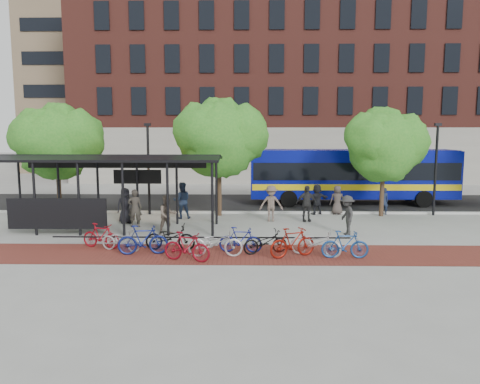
{
  "coord_description": "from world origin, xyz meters",
  "views": [
    {
      "loc": [
        -1.38,
        -22.45,
        4.69
      ],
      "look_at": [
        -1.82,
        1.22,
        1.6
      ],
      "focal_mm": 35.0,
      "sensor_mm": 36.0,
      "label": 1
    }
  ],
  "objects_px": {
    "tree_a": "(58,139)",
    "bike_6": "(215,243)",
    "bus_shelter": "(106,167)",
    "lamp_post_left": "(148,166)",
    "pedestrian_4": "(306,204)",
    "bike_2": "(121,240)",
    "tree_b": "(221,135)",
    "pedestrian_5": "(317,199)",
    "tree_c": "(385,143)",
    "pedestrian_3": "(271,203)",
    "bike_7": "(240,240)",
    "pedestrian_2": "(182,200)",
    "bike_5": "(187,247)",
    "lamp_post_right": "(436,166)",
    "bike_3": "(143,240)",
    "bike_10": "(316,242)",
    "pedestrian_7": "(384,201)",
    "pedestrian_9": "(347,215)",
    "bike_4": "(170,237)",
    "bike_9": "(293,242)",
    "bike_1": "(101,236)",
    "bike_8": "(265,242)",
    "pedestrian_0": "(125,206)",
    "bus": "(352,173)",
    "bike_11": "(345,245)",
    "pedestrian_1": "(135,208)",
    "pedestrian_8": "(168,215)"
  },
  "relations": [
    {
      "from": "lamp_post_right",
      "to": "bike_3",
      "type": "bearing_deg",
      "value": -148.83
    },
    {
      "from": "tree_b",
      "to": "bike_4",
      "type": "distance_m",
      "value": 8.83
    },
    {
      "from": "bike_4",
      "to": "pedestrian_3",
      "type": "distance_m",
      "value": 7.41
    },
    {
      "from": "tree_c",
      "to": "lamp_post_left",
      "type": "xyz_separation_m",
      "value": [
        -13.09,
        0.25,
        -1.31
      ]
    },
    {
      "from": "pedestrian_1",
      "to": "bus_shelter",
      "type": "bearing_deg",
      "value": 16.0
    },
    {
      "from": "tree_b",
      "to": "bike_10",
      "type": "xyz_separation_m",
      "value": [
        4.06,
        -8.52,
        -3.94
      ]
    },
    {
      "from": "tree_b",
      "to": "bike_11",
      "type": "xyz_separation_m",
      "value": [
        5.09,
        -8.87,
        -3.93
      ]
    },
    {
      "from": "pedestrian_7",
      "to": "bike_4",
      "type": "bearing_deg",
      "value": 32.81
    },
    {
      "from": "bike_1",
      "to": "pedestrian_9",
      "type": "relative_size",
      "value": 0.93
    },
    {
      "from": "bus",
      "to": "bike_2",
      "type": "bearing_deg",
      "value": -133.98
    },
    {
      "from": "tree_b",
      "to": "pedestrian_5",
      "type": "bearing_deg",
      "value": 4.77
    },
    {
      "from": "pedestrian_0",
      "to": "pedestrian_7",
      "type": "relative_size",
      "value": 1.19
    },
    {
      "from": "pedestrian_4",
      "to": "pedestrian_7",
      "type": "bearing_deg",
      "value": 15.37
    },
    {
      "from": "bus",
      "to": "bike_11",
      "type": "xyz_separation_m",
      "value": [
        -3.08,
        -13.17,
        -1.49
      ]
    },
    {
      "from": "bike_9",
      "to": "tree_b",
      "type": "bearing_deg",
      "value": -4.36
    },
    {
      "from": "pedestrian_0",
      "to": "pedestrian_3",
      "type": "relative_size",
      "value": 0.97
    },
    {
      "from": "bike_1",
      "to": "pedestrian_3",
      "type": "height_order",
      "value": "pedestrian_3"
    },
    {
      "from": "bus_shelter",
      "to": "lamp_post_left",
      "type": "distance_m",
      "value": 4.24
    },
    {
      "from": "bike_9",
      "to": "bike_10",
      "type": "xyz_separation_m",
      "value": [
        0.89,
        0.2,
        -0.05
      ]
    },
    {
      "from": "bike_10",
      "to": "pedestrian_9",
      "type": "distance_m",
      "value": 4.17
    },
    {
      "from": "bike_2",
      "to": "bike_5",
      "type": "height_order",
      "value": "bike_5"
    },
    {
      "from": "bus_shelter",
      "to": "bike_8",
      "type": "bearing_deg",
      "value": -30.79
    },
    {
      "from": "lamp_post_right",
      "to": "bike_10",
      "type": "distance_m",
      "value": 11.98
    },
    {
      "from": "bus_shelter",
      "to": "bike_1",
      "type": "bearing_deg",
      "value": -77.51
    },
    {
      "from": "bike_5",
      "to": "pedestrian_8",
      "type": "height_order",
      "value": "pedestrian_8"
    },
    {
      "from": "pedestrian_0",
      "to": "bike_3",
      "type": "bearing_deg",
      "value": -100.67
    },
    {
      "from": "tree_b",
      "to": "bike_7",
      "type": "height_order",
      "value": "tree_b"
    },
    {
      "from": "tree_b",
      "to": "pedestrian_7",
      "type": "height_order",
      "value": "tree_b"
    },
    {
      "from": "tree_b",
      "to": "bike_10",
      "type": "bearing_deg",
      "value": -64.53
    },
    {
      "from": "tree_b",
      "to": "bike_9",
      "type": "bearing_deg",
      "value": -70.01
    },
    {
      "from": "pedestrian_1",
      "to": "bike_6",
      "type": "bearing_deg",
      "value": 120.17
    },
    {
      "from": "pedestrian_3",
      "to": "pedestrian_5",
      "type": "relative_size",
      "value": 1.1
    },
    {
      "from": "bike_11",
      "to": "pedestrian_3",
      "type": "bearing_deg",
      "value": 19.93
    },
    {
      "from": "tree_a",
      "to": "bike_7",
      "type": "bearing_deg",
      "value": -38.34
    },
    {
      "from": "pedestrian_3",
      "to": "pedestrian_4",
      "type": "bearing_deg",
      "value": -0.78
    },
    {
      "from": "lamp_post_left",
      "to": "bike_3",
      "type": "xyz_separation_m",
      "value": [
        1.6,
        -8.71,
        -2.17
      ]
    },
    {
      "from": "tree_a",
      "to": "tree_c",
      "type": "xyz_separation_m",
      "value": [
        18.0,
        -0.0,
        -0.19
      ]
    },
    {
      "from": "lamp_post_left",
      "to": "pedestrian_4",
      "type": "relative_size",
      "value": 2.71
    },
    {
      "from": "bike_6",
      "to": "bike_2",
      "type": "bearing_deg",
      "value": 76.43
    },
    {
      "from": "tree_a",
      "to": "bike_6",
      "type": "relative_size",
      "value": 3.0
    },
    {
      "from": "pedestrian_4",
      "to": "bike_2",
      "type": "bearing_deg",
      "value": -151.36
    },
    {
      "from": "tree_c",
      "to": "bike_10",
      "type": "xyz_separation_m",
      "value": [
        -4.93,
        -8.52,
        -3.53
      ]
    },
    {
      "from": "lamp_post_left",
      "to": "pedestrian_2",
      "type": "bearing_deg",
      "value": -31.1
    },
    {
      "from": "bike_8",
      "to": "pedestrian_5",
      "type": "distance_m",
      "value": 9.28
    },
    {
      "from": "bike_8",
      "to": "pedestrian_4",
      "type": "bearing_deg",
      "value": -38.54
    },
    {
      "from": "bike_4",
      "to": "bike_7",
      "type": "xyz_separation_m",
      "value": [
        2.79,
        -0.34,
        -0.02
      ]
    },
    {
      "from": "pedestrian_7",
      "to": "pedestrian_9",
      "type": "xyz_separation_m",
      "value": [
        -3.15,
        -5.26,
        0.13
      ]
    },
    {
      "from": "pedestrian_2",
      "to": "bike_5",
      "type": "bearing_deg",
      "value": 86.67
    },
    {
      "from": "bike_3",
      "to": "bike_9",
      "type": "relative_size",
      "value": 1.01
    },
    {
      "from": "tree_b",
      "to": "tree_c",
      "type": "bearing_deg",
      "value": -0.0
    }
  ]
}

